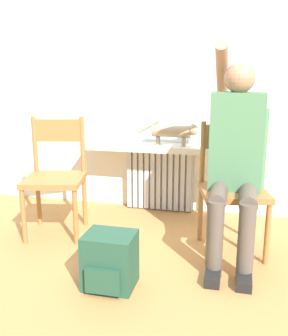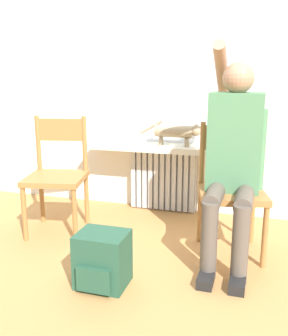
{
  "view_description": "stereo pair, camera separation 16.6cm",
  "coord_description": "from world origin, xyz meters",
  "px_view_note": "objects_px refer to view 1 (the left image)",
  "views": [
    {
      "loc": [
        0.67,
        -2.17,
        1.21
      ],
      "look_at": [
        0.0,
        0.57,
        0.52
      ],
      "focal_mm": 42.0,
      "sensor_mm": 36.0,
      "label": 1
    },
    {
      "loc": [
        0.83,
        -2.12,
        1.21
      ],
      "look_at": [
        0.0,
        0.57,
        0.52
      ],
      "focal_mm": 42.0,
      "sensor_mm": 36.0,
      "label": 2
    }
  ],
  "objects_px": {
    "person": "(236,153)",
    "backpack": "(110,261)",
    "chair_left": "(55,175)",
    "chair_right": "(232,186)",
    "cat": "(175,131)"
  },
  "relations": [
    {
      "from": "backpack",
      "to": "cat",
      "type": "bearing_deg",
      "value": 82.72
    },
    {
      "from": "cat",
      "to": "backpack",
      "type": "relative_size",
      "value": 1.66
    },
    {
      "from": "person",
      "to": "cat",
      "type": "relative_size",
      "value": 2.65
    },
    {
      "from": "cat",
      "to": "chair_right",
      "type": "bearing_deg",
      "value": -48.82
    },
    {
      "from": "chair_left",
      "to": "cat",
      "type": "relative_size",
      "value": 1.66
    },
    {
      "from": "chair_right",
      "to": "person",
      "type": "distance_m",
      "value": 0.27
    },
    {
      "from": "cat",
      "to": "backpack",
      "type": "distance_m",
      "value": 1.38
    },
    {
      "from": "chair_left",
      "to": "person",
      "type": "bearing_deg",
      "value": -16.45
    },
    {
      "from": "person",
      "to": "cat",
      "type": "xyz_separation_m",
      "value": [
        -0.51,
        0.67,
        0.03
      ]
    },
    {
      "from": "person",
      "to": "backpack",
      "type": "distance_m",
      "value": 1.04
    },
    {
      "from": "person",
      "to": "backpack",
      "type": "relative_size",
      "value": 4.4
    },
    {
      "from": "chair_right",
      "to": "person",
      "type": "bearing_deg",
      "value": -97.42
    },
    {
      "from": "chair_left",
      "to": "chair_right",
      "type": "xyz_separation_m",
      "value": [
        1.31,
        -0.0,
        0.0
      ]
    },
    {
      "from": "person",
      "to": "backpack",
      "type": "xyz_separation_m",
      "value": [
        -0.67,
        -0.58,
        -0.55
      ]
    },
    {
      "from": "chair_left",
      "to": "chair_right",
      "type": "relative_size",
      "value": 1.0
    }
  ]
}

